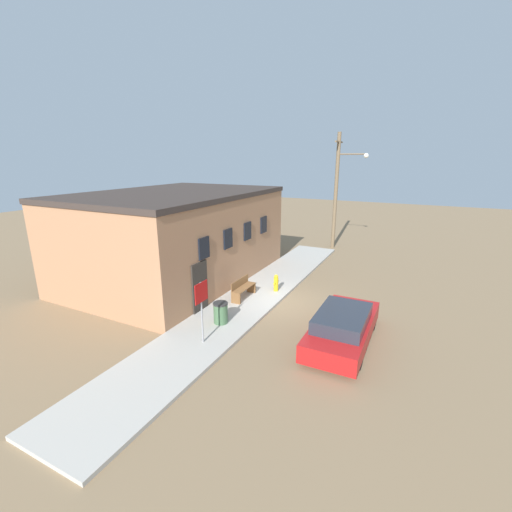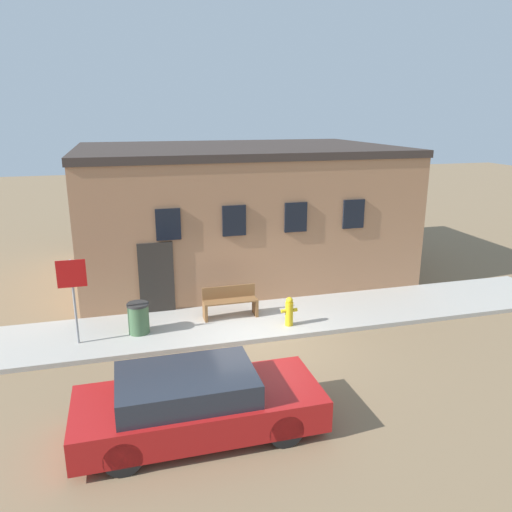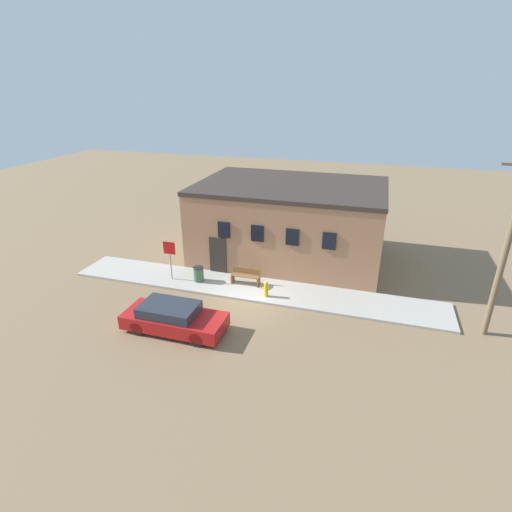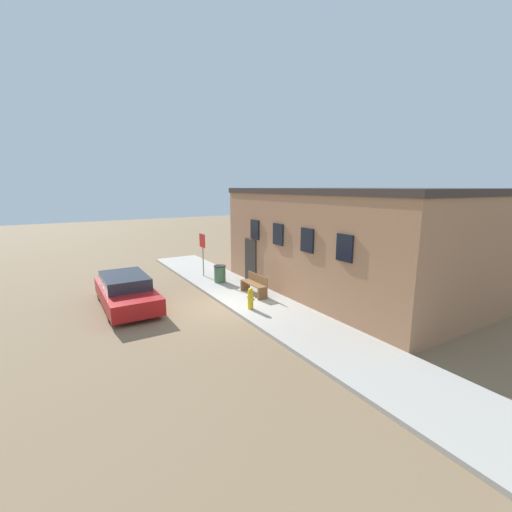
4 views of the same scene
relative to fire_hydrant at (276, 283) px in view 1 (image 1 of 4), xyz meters
name	(u,v)px [view 1 (image 1 of 4)]	position (x,y,z in m)	size (l,w,h in m)	color
ground_plane	(279,303)	(-1.02, -0.61, -0.53)	(80.00, 80.00, 0.00)	#846B4C
sidewalk	(253,297)	(-1.02, 0.69, -0.47)	(19.91, 2.61, 0.13)	#B2ADA3
brick_building	(177,235)	(-0.11, 5.71, 1.77)	(10.97, 7.55, 4.60)	#A87551
fire_hydrant	(276,283)	(0.00, 0.00, 0.00)	(0.45, 0.22, 0.81)	gold
stop_sign	(202,301)	(-5.49, 0.36, 1.13)	(0.69, 0.06, 2.19)	gray
bench	(243,288)	(-1.42, 1.03, 0.04)	(1.53, 0.44, 0.87)	brown
trash_bin	(221,313)	(-3.98, 0.60, 0.01)	(0.57, 0.57, 0.82)	#426642
utility_pole	(338,188)	(9.92, -0.32, 3.74)	(1.80, 2.13, 7.93)	brown
parked_car	(343,326)	(-3.14, -3.88, 0.07)	(4.50, 1.82, 1.24)	black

